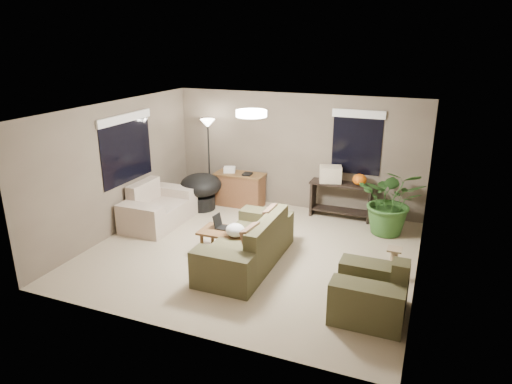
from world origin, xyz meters
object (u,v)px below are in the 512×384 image
at_px(papasan_chair, 201,189).
at_px(coffee_table, 228,235).
at_px(armchair, 371,294).
at_px(cat_scratching_post, 393,265).
at_px(console_table, 341,197).
at_px(main_sofa, 249,247).
at_px(loveseat, 158,209).
at_px(floor_lamp, 208,133).
at_px(houseplant, 391,208).
at_px(desk, 240,189).

bearing_deg(papasan_chair, coffee_table, -50.02).
xyz_separation_m(armchair, cat_scratching_post, (0.18, 1.14, -0.08)).
height_order(armchair, console_table, armchair).
distance_m(main_sofa, armchair, 2.23).
distance_m(loveseat, armchair, 4.79).
bearing_deg(console_table, loveseat, -153.03).
bearing_deg(papasan_chair, floor_lamp, 93.76).
distance_m(main_sofa, coffee_table, 0.52).
relative_size(main_sofa, houseplant, 1.64).
bearing_deg(armchair, console_table, 108.41).
relative_size(coffee_table, floor_lamp, 0.52).
bearing_deg(desk, main_sofa, -63.14).
distance_m(desk, floor_lamp, 1.42).
relative_size(houseplant, cat_scratching_post, 2.68).
bearing_deg(houseplant, coffee_table, -142.17).
distance_m(main_sofa, houseplant, 2.96).
height_order(main_sofa, desk, main_sofa).
bearing_deg(armchair, houseplant, 91.42).
bearing_deg(coffee_table, houseplant, 37.83).
distance_m(loveseat, desk, 1.94).
height_order(main_sofa, console_table, main_sofa).
bearing_deg(armchair, cat_scratching_post, 81.20).
distance_m(floor_lamp, cat_scratching_post, 4.94).
xyz_separation_m(coffee_table, console_table, (1.45, 2.43, 0.08)).
height_order(floor_lamp, cat_scratching_post, floor_lamp).
bearing_deg(main_sofa, armchair, -19.47).
height_order(loveseat, desk, loveseat).
distance_m(desk, papasan_chair, 0.87).
relative_size(armchair, houseplant, 0.75).
xyz_separation_m(desk, cat_scratching_post, (3.55, -2.11, -0.16)).
bearing_deg(loveseat, armchair, -20.33).
bearing_deg(papasan_chair, armchair, -33.90).
relative_size(loveseat, coffee_table, 1.60).
bearing_deg(coffee_table, main_sofa, -23.47).
bearing_deg(desk, houseplant, -6.24).
relative_size(desk, papasan_chair, 1.20).
bearing_deg(papasan_chair, cat_scratching_post, -20.55).
distance_m(armchair, floor_lamp, 5.36).
bearing_deg(cat_scratching_post, coffee_table, -175.92).
height_order(loveseat, floor_lamp, floor_lamp).
height_order(main_sofa, papasan_chair, main_sofa).
relative_size(armchair, desk, 0.91).
relative_size(floor_lamp, houseplant, 1.43).
distance_m(main_sofa, loveseat, 2.57).
xyz_separation_m(loveseat, console_table, (3.37, 1.71, 0.14)).
height_order(coffee_table, houseplant, houseplant).
relative_size(papasan_chair, houseplant, 0.68).
relative_size(loveseat, floor_lamp, 0.84).
bearing_deg(console_table, papasan_chair, -167.68).
height_order(coffee_table, console_table, console_table).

